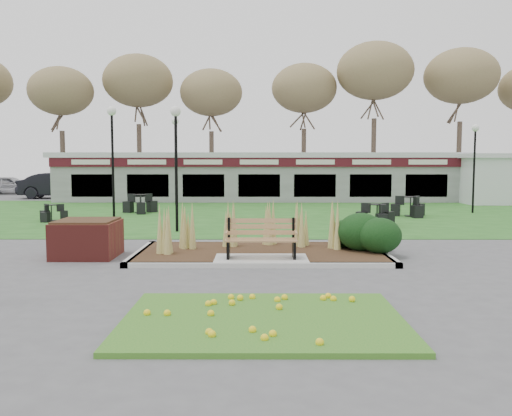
{
  "coord_description": "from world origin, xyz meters",
  "views": [
    {
      "loc": [
        -0.08,
        -12.54,
        2.43
      ],
      "look_at": [
        -0.13,
        2.0,
        1.16
      ],
      "focal_mm": 38.0,
      "sensor_mm": 36.0,
      "label": 1
    }
  ],
  "objects_px": {
    "brick_planter": "(87,238)",
    "bistro_set_a": "(52,216)",
    "bistro_set_c": "(377,218)",
    "lamp_post_mid_right": "(176,141)",
    "lamp_post_far_left": "(175,141)",
    "lamp_post_far_right": "(475,149)",
    "lamp_post_mid_left": "(112,137)",
    "bistro_set_d": "(410,210)",
    "bistro_set_b": "(140,207)",
    "car_silver": "(10,185)",
    "service_hut": "(499,178)",
    "food_pavilion": "(259,177)",
    "car_black": "(59,186)",
    "park_bench": "(261,238)"
  },
  "relations": [
    {
      "from": "brick_planter",
      "to": "lamp_post_far_right",
      "type": "xyz_separation_m",
      "value": [
        14.26,
        11.4,
        2.51
      ]
    },
    {
      "from": "lamp_post_far_left",
      "to": "bistro_set_b",
      "type": "bearing_deg",
      "value": -101.59
    },
    {
      "from": "lamp_post_mid_right",
      "to": "bistro_set_c",
      "type": "bearing_deg",
      "value": 13.33
    },
    {
      "from": "lamp_post_mid_right",
      "to": "lamp_post_far_left",
      "type": "bearing_deg",
      "value": 98.72
    },
    {
      "from": "bistro_set_b",
      "to": "car_black",
      "type": "bearing_deg",
      "value": 126.52
    },
    {
      "from": "bistro_set_a",
      "to": "park_bench",
      "type": "bearing_deg",
      "value": -46.36
    },
    {
      "from": "food_pavilion",
      "to": "bistro_set_a",
      "type": "distance_m",
      "value": 13.83
    },
    {
      "from": "service_hut",
      "to": "bistro_set_d",
      "type": "distance_m",
      "value": 10.06
    },
    {
      "from": "lamp_post_far_left",
      "to": "bistro_set_c",
      "type": "xyz_separation_m",
      "value": [
        8.92,
        -9.5,
        -3.18
      ]
    },
    {
      "from": "lamp_post_mid_left",
      "to": "bistro_set_c",
      "type": "height_order",
      "value": "lamp_post_mid_left"
    },
    {
      "from": "lamp_post_mid_left",
      "to": "car_black",
      "type": "xyz_separation_m",
      "value": [
        -6.62,
        11.66,
        -2.63
      ]
    },
    {
      "from": "bistro_set_c",
      "to": "bistro_set_a",
      "type": "bearing_deg",
      "value": 173.24
    },
    {
      "from": "food_pavilion",
      "to": "service_hut",
      "type": "height_order",
      "value": "food_pavilion"
    },
    {
      "from": "bistro_set_c",
      "to": "bistro_set_d",
      "type": "xyz_separation_m",
      "value": [
        2.18,
        3.32,
        0.02
      ]
    },
    {
      "from": "food_pavilion",
      "to": "car_black",
      "type": "distance_m",
      "value": 13.17
    },
    {
      "from": "lamp_post_far_right",
      "to": "bistro_set_c",
      "type": "xyz_separation_m",
      "value": [
        -5.5,
        -4.9,
        -2.69
      ]
    },
    {
      "from": "bistro_set_b",
      "to": "bistro_set_d",
      "type": "relative_size",
      "value": 0.98
    },
    {
      "from": "lamp_post_far_left",
      "to": "bistro_set_b",
      "type": "distance_m",
      "value": 5.7
    },
    {
      "from": "lamp_post_mid_left",
      "to": "lamp_post_far_left",
      "type": "distance_m",
      "value": 6.52
    },
    {
      "from": "lamp_post_mid_right",
      "to": "lamp_post_far_left",
      "type": "height_order",
      "value": "lamp_post_far_left"
    },
    {
      "from": "car_silver",
      "to": "lamp_post_far_left",
      "type": "bearing_deg",
      "value": -127.06
    },
    {
      "from": "service_hut",
      "to": "bistro_set_a",
      "type": "distance_m",
      "value": 23.66
    },
    {
      "from": "bistro_set_c",
      "to": "brick_planter",
      "type": "bearing_deg",
      "value": -143.41
    },
    {
      "from": "food_pavilion",
      "to": "bistro_set_b",
      "type": "relative_size",
      "value": 15.75
    },
    {
      "from": "service_hut",
      "to": "lamp_post_far_left",
      "type": "bearing_deg",
      "value": -176.83
    },
    {
      "from": "bistro_set_a",
      "to": "lamp_post_mid_right",
      "type": "bearing_deg",
      "value": -30.23
    },
    {
      "from": "car_silver",
      "to": "lamp_post_far_right",
      "type": "bearing_deg",
      "value": -118.34
    },
    {
      "from": "lamp_post_far_left",
      "to": "bistro_set_d",
      "type": "relative_size",
      "value": 3.0
    },
    {
      "from": "service_hut",
      "to": "bistro_set_d",
      "type": "relative_size",
      "value": 2.77
    },
    {
      "from": "park_bench",
      "to": "brick_planter",
      "type": "height_order",
      "value": "park_bench"
    },
    {
      "from": "service_hut",
      "to": "lamp_post_mid_right",
      "type": "bearing_deg",
      "value": -143.25
    },
    {
      "from": "brick_planter",
      "to": "bistro_set_a",
      "type": "xyz_separation_m",
      "value": [
        -3.96,
        8.01,
        -0.24
      ]
    },
    {
      "from": "brick_planter",
      "to": "service_hut",
      "type": "bearing_deg",
      "value": 43.52
    },
    {
      "from": "service_hut",
      "to": "lamp_post_mid_right",
      "type": "height_order",
      "value": "lamp_post_mid_right"
    },
    {
      "from": "service_hut",
      "to": "bistro_set_b",
      "type": "distance_m",
      "value": 19.86
    },
    {
      "from": "lamp_post_mid_right",
      "to": "car_silver",
      "type": "height_order",
      "value": "lamp_post_mid_right"
    },
    {
      "from": "lamp_post_far_right",
      "to": "car_silver",
      "type": "distance_m",
      "value": 31.75
    },
    {
      "from": "park_bench",
      "to": "bistro_set_b",
      "type": "xyz_separation_m",
      "value": [
        -5.51,
        12.11,
        -0.28
      ]
    },
    {
      "from": "lamp_post_mid_right",
      "to": "bistro_set_c",
      "type": "xyz_separation_m",
      "value": [
        7.2,
        1.71,
        -2.82
      ]
    },
    {
      "from": "lamp_post_mid_left",
      "to": "bistro_set_d",
      "type": "xyz_separation_m",
      "value": [
        12.84,
        0.11,
        -3.14
      ]
    },
    {
      "from": "lamp_post_far_left",
      "to": "bistro_set_a",
      "type": "distance_m",
      "value": 9.42
    },
    {
      "from": "bistro_set_c",
      "to": "lamp_post_far_left",
      "type": "bearing_deg",
      "value": 133.21
    },
    {
      "from": "car_silver",
      "to": "lamp_post_mid_right",
      "type": "bearing_deg",
      "value": -144.9
    },
    {
      "from": "service_hut",
      "to": "car_silver",
      "type": "relative_size",
      "value": 1.13
    },
    {
      "from": "food_pavilion",
      "to": "lamp_post_far_left",
      "type": "distance_m",
      "value": 5.79
    },
    {
      "from": "bistro_set_b",
      "to": "food_pavilion",
      "type": "bearing_deg",
      "value": 54.07
    },
    {
      "from": "park_bench",
      "to": "lamp_post_mid_left",
      "type": "height_order",
      "value": "lamp_post_mid_left"
    },
    {
      "from": "lamp_post_far_right",
      "to": "lamp_post_far_left",
      "type": "height_order",
      "value": "lamp_post_far_left"
    },
    {
      "from": "food_pavilion",
      "to": "lamp_post_mid_right",
      "type": "distance_m",
      "value": 14.54
    },
    {
      "from": "service_hut",
      "to": "lamp_post_mid_right",
      "type": "xyz_separation_m",
      "value": [
        -16.34,
        -12.2,
        1.65
      ]
    }
  ]
}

